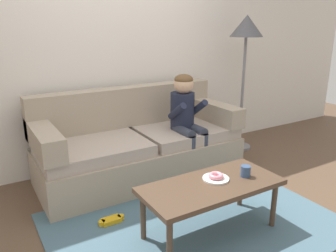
{
  "coord_description": "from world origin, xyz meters",
  "views": [
    {
      "loc": [
        -1.46,
        -2.26,
        1.62
      ],
      "look_at": [
        0.17,
        0.45,
        0.65
      ],
      "focal_mm": 36.12,
      "sensor_mm": 36.0,
      "label": 1
    }
  ],
  "objects_px": {
    "person_child": "(186,115)",
    "toy_controller": "(112,221)",
    "couch": "(138,146)",
    "floor_lamp": "(246,36)",
    "donut": "(216,176)",
    "mug": "(246,171)",
    "coffee_table": "(211,189)"
  },
  "relations": [
    {
      "from": "donut",
      "to": "toy_controller",
      "type": "height_order",
      "value": "donut"
    },
    {
      "from": "mug",
      "to": "floor_lamp",
      "type": "height_order",
      "value": "floor_lamp"
    },
    {
      "from": "couch",
      "to": "person_child",
      "type": "height_order",
      "value": "person_child"
    },
    {
      "from": "person_child",
      "to": "toy_controller",
      "type": "xyz_separation_m",
      "value": [
        -1.1,
        -0.53,
        -0.65
      ]
    },
    {
      "from": "coffee_table",
      "to": "person_child",
      "type": "height_order",
      "value": "person_child"
    },
    {
      "from": "coffee_table",
      "to": "donut",
      "type": "bearing_deg",
      "value": 29.06
    },
    {
      "from": "mug",
      "to": "floor_lamp",
      "type": "distance_m",
      "value": 2.09
    },
    {
      "from": "donut",
      "to": "floor_lamp",
      "type": "relative_size",
      "value": 0.07
    },
    {
      "from": "coffee_table",
      "to": "floor_lamp",
      "type": "bearing_deg",
      "value": 41.14
    },
    {
      "from": "donut",
      "to": "floor_lamp",
      "type": "height_order",
      "value": "floor_lamp"
    },
    {
      "from": "person_child",
      "to": "floor_lamp",
      "type": "distance_m",
      "value": 1.35
    },
    {
      "from": "couch",
      "to": "coffee_table",
      "type": "relative_size",
      "value": 1.93
    },
    {
      "from": "person_child",
      "to": "toy_controller",
      "type": "height_order",
      "value": "person_child"
    },
    {
      "from": "couch",
      "to": "donut",
      "type": "xyz_separation_m",
      "value": [
        0.08,
        -1.23,
        0.13
      ]
    },
    {
      "from": "couch",
      "to": "floor_lamp",
      "type": "relative_size",
      "value": 1.25
    },
    {
      "from": "couch",
      "to": "coffee_table",
      "type": "height_order",
      "value": "couch"
    },
    {
      "from": "floor_lamp",
      "to": "mug",
      "type": "bearing_deg",
      "value": -131.6
    },
    {
      "from": "mug",
      "to": "floor_lamp",
      "type": "relative_size",
      "value": 0.05
    },
    {
      "from": "couch",
      "to": "donut",
      "type": "relative_size",
      "value": 17.86
    },
    {
      "from": "mug",
      "to": "toy_controller",
      "type": "relative_size",
      "value": 0.4
    },
    {
      "from": "couch",
      "to": "coffee_table",
      "type": "xyz_separation_m",
      "value": [
        0.0,
        -1.27,
        0.05
      ]
    },
    {
      "from": "coffee_table",
      "to": "toy_controller",
      "type": "bearing_deg",
      "value": 139.89
    },
    {
      "from": "coffee_table",
      "to": "donut",
      "type": "xyz_separation_m",
      "value": [
        0.07,
        0.04,
        0.08
      ]
    },
    {
      "from": "person_child",
      "to": "mug",
      "type": "xyz_separation_m",
      "value": [
        -0.17,
        -1.1,
        -0.19
      ]
    },
    {
      "from": "donut",
      "to": "mug",
      "type": "bearing_deg",
      "value": -18.24
    },
    {
      "from": "person_child",
      "to": "donut",
      "type": "distance_m",
      "value": 1.12
    },
    {
      "from": "person_child",
      "to": "floor_lamp",
      "type": "relative_size",
      "value": 0.64
    },
    {
      "from": "coffee_table",
      "to": "couch",
      "type": "bearing_deg",
      "value": 90.16
    },
    {
      "from": "mug",
      "to": "person_child",
      "type": "bearing_deg",
      "value": 81.45
    },
    {
      "from": "person_child",
      "to": "toy_controller",
      "type": "relative_size",
      "value": 4.87
    },
    {
      "from": "couch",
      "to": "coffee_table",
      "type": "distance_m",
      "value": 1.27
    },
    {
      "from": "person_child",
      "to": "toy_controller",
      "type": "distance_m",
      "value": 1.39
    }
  ]
}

